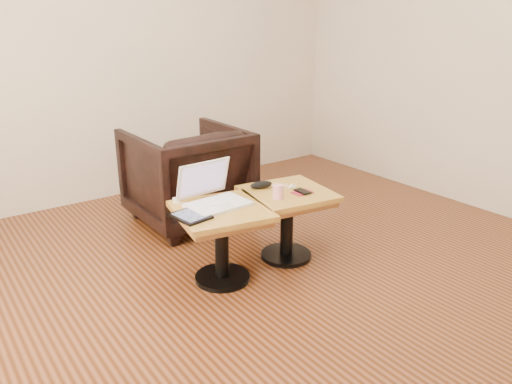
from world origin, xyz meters
TOP-DOWN VIEW (x-y plane):
  - room_shell at (0.00, 0.00)m, footprint 4.52×4.52m
  - side_table_left at (-0.21, 0.34)m, footprint 0.62×0.62m
  - side_table_right at (0.31, 0.35)m, footprint 0.60×0.60m
  - laptop at (-0.20, 0.44)m, footprint 0.38×0.34m
  - tablet at (-0.42, 0.33)m, footprint 0.20×0.24m
  - charging_adapter at (-0.38, 0.59)m, footprint 0.06×0.06m
  - glasses_case at (0.21, 0.50)m, footprint 0.17×0.09m
  - striped_cup at (0.18, 0.28)m, footprint 0.08×0.08m
  - earbuds_tangle at (0.38, 0.40)m, footprint 0.08×0.07m
  - phone_on_sleeve at (0.37, 0.27)m, footprint 0.13×0.11m
  - armchair at (0.08, 1.31)m, footprint 0.83×0.85m

SIDE VIEW (x-z plane):
  - side_table_left at x=-0.21m, z-range 0.12..0.60m
  - side_table_right at x=0.31m, z-range 0.12..0.60m
  - armchair at x=0.08m, z-range 0.00..0.77m
  - phone_on_sleeve at x=0.37m, z-range 0.48..0.50m
  - earbuds_tangle at x=0.38m, z-range 0.48..0.50m
  - tablet at x=-0.42m, z-range 0.48..0.50m
  - charging_adapter at x=-0.38m, z-range 0.48..0.51m
  - glasses_case at x=0.21m, z-range 0.48..0.53m
  - striped_cup at x=0.18m, z-range 0.48..0.57m
  - laptop at x=-0.20m, z-range 0.41..0.66m
  - room_shell at x=0.00m, z-range 0.00..2.71m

